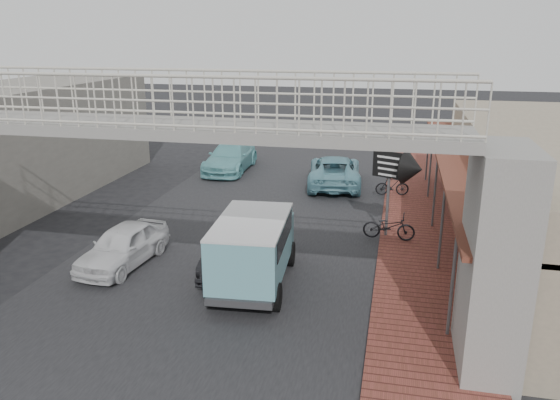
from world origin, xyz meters
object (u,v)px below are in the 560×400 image
at_px(street_clock, 491,282).
at_px(motorcycle_near, 389,226).
at_px(white_hatchback, 123,246).
at_px(arrow_sign, 411,169).
at_px(motorcycle_far, 392,186).
at_px(angkot_curb, 335,171).
at_px(angkot_far, 230,157).
at_px(dark_sedan, 238,248).
at_px(angkot_van, 253,243).

bearing_deg(street_clock, motorcycle_near, 101.00).
xyz_separation_m(white_hatchback, street_clock, (10.47, -3.73, 1.55)).
bearing_deg(motorcycle_near, arrow_sign, -81.21).
height_order(motorcycle_far, arrow_sign, arrow_sign).
height_order(angkot_curb, angkot_far, angkot_far).
relative_size(motorcycle_near, arrow_sign, 0.57).
bearing_deg(angkot_curb, angkot_far, -23.52).
bearing_deg(arrow_sign, street_clock, -54.20).
bearing_deg(dark_sedan, angkot_curb, 78.71).
height_order(angkot_far, motorcycle_far, angkot_far).
distance_m(dark_sedan, angkot_far, 12.93).
relative_size(angkot_van, motorcycle_near, 2.44).
distance_m(white_hatchback, street_clock, 11.22).
relative_size(white_hatchback, angkot_far, 0.75).
distance_m(white_hatchback, angkot_curb, 12.28).
distance_m(white_hatchback, arrow_sign, 9.92).
xyz_separation_m(angkot_far, arrow_sign, (9.28, -8.88, 1.95)).
relative_size(angkot_far, street_clock, 2.02).
bearing_deg(white_hatchback, angkot_far, 97.42).
bearing_deg(motorcycle_far, street_clock, -179.60).
distance_m(motorcycle_near, arrow_sign, 2.20).
xyz_separation_m(white_hatchback, angkot_van, (4.48, -0.57, 0.70)).
xyz_separation_m(angkot_curb, arrow_sign, (3.41, -7.06, 1.96)).
bearing_deg(angkot_far, motorcycle_near, -46.98).
bearing_deg(street_clock, angkot_curb, 103.61).
relative_size(white_hatchback, motorcycle_far, 2.55).
distance_m(angkot_curb, street_clock, 15.62).
relative_size(motorcycle_near, street_clock, 0.72).
distance_m(angkot_van, motorcycle_far, 10.80).
bearing_deg(motorcycle_near, street_clock, -161.03).
relative_size(dark_sedan, street_clock, 1.62).
xyz_separation_m(white_hatchback, angkot_curb, (5.47, 10.99, 0.08)).
height_order(dark_sedan, motorcycle_near, dark_sedan).
relative_size(angkot_curb, motorcycle_near, 2.87).
bearing_deg(arrow_sign, angkot_far, 160.33).
distance_m(white_hatchback, angkot_van, 4.57).
bearing_deg(arrow_sign, white_hatchback, -132.06).
distance_m(dark_sedan, motorcycle_near, 5.69).
bearing_deg(motorcycle_near, dark_sedan, 128.65).
bearing_deg(white_hatchback, motorcycle_near, 30.69).
bearing_deg(angkot_curb, street_clock, 102.43).
xyz_separation_m(angkot_curb, motorcycle_near, (2.80, -7.12, -0.15)).
bearing_deg(arrow_sign, motorcycle_far, 120.27).
bearing_deg(angkot_van, motorcycle_far, 65.37).
bearing_deg(angkot_far, white_hatchback, -89.32).
height_order(motorcycle_near, street_clock, street_clock).
distance_m(dark_sedan, arrow_sign, 6.54).
bearing_deg(angkot_van, motorcycle_near, 45.44).
distance_m(angkot_far, angkot_van, 14.25).
height_order(dark_sedan, street_clock, street_clock).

